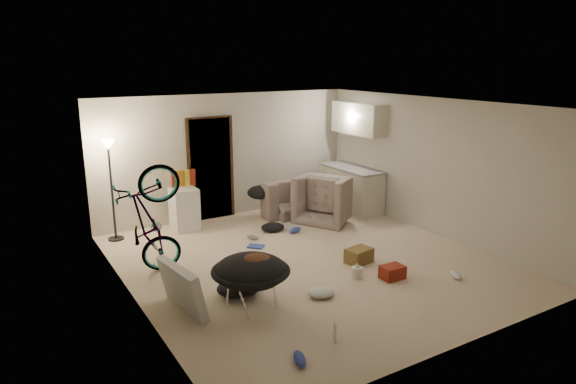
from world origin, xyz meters
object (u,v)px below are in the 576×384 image
floor_lamp (110,169)px  drink_case_b (392,272)px  sofa (300,198)px  drink_case_a (359,256)px  armchair (329,202)px  juicer (357,272)px  kitchen_counter (351,189)px  bicycle (151,246)px  tv_box (182,288)px  saucer_chair (251,278)px  mini_fridge (184,209)px

floor_lamp → drink_case_b: (3.11, -3.86, -1.21)m
floor_lamp → sofa: 3.95m
drink_case_a → drink_case_b: size_ratio=1.21×
armchair → juicer: size_ratio=4.47×
floor_lamp → drink_case_b: 5.10m
kitchen_counter → sofa: kitchen_counter is taller
bicycle → juicer: bicycle is taller
armchair → tv_box: bearing=89.6°
kitchen_counter → juicer: (-2.15, -2.92, -0.34)m
kitchen_counter → drink_case_b: bearing=-118.2°
saucer_chair → drink_case_a: size_ratio=2.48×
bicycle → sofa: bearing=-57.1°
drink_case_b → juicer: (-0.43, 0.29, -0.00)m
bicycle → drink_case_a: bearing=-104.0°
kitchen_counter → floor_lamp: bearing=172.3°
sofa → armchair: bearing=105.9°
juicer → saucer_chair: bearing=-178.5°
kitchen_counter → mini_fridge: 3.60m
kitchen_counter → tv_box: size_ratio=1.57×
armchair → tv_box: armchair is taller
sofa → juicer: (-1.13, -3.37, -0.19)m
sofa → mini_fridge: (-2.54, 0.10, 0.12)m
mini_fridge → drink_case_a: (1.80, -3.02, -0.28)m
armchair → saucer_chair: (-3.14, -2.65, 0.09)m
drink_case_b → bicycle: bearing=148.4°
tv_box → drink_case_a: tv_box is taller
sofa → juicer: bearing=71.8°
sofa → bicycle: bicycle is taller
floor_lamp → mini_fridge: floor_lamp is taller
bicycle → saucer_chair: size_ratio=1.71×
bicycle → mini_fridge: 2.14m
armchair → tv_box: (-3.92, -2.25, -0.03)m
kitchen_counter → bicycle: bicycle is taller
floor_lamp → sofa: (3.81, -0.20, -1.02)m
sofa → juicer: size_ratio=8.18×
saucer_chair → drink_case_a: 2.26m
sofa → bicycle: size_ratio=1.11×
kitchen_counter → juicer: bearing=-126.4°
armchair → kitchen_counter: bearing=-98.6°
saucer_chair → juicer: 1.82m
kitchen_counter → juicer: 3.64m
floor_lamp → armchair: bearing=-13.5°
floor_lamp → tv_box: floor_lamp is taller
juicer → armchair: bearing=62.6°
kitchen_counter → bicycle: bearing=-165.3°
mini_fridge → saucer_chair: 3.54m
armchair → saucer_chair: saucer_chair is taller
floor_lamp → juicer: bearing=-53.1°
floor_lamp → drink_case_b: bearing=-51.1°
bicycle → mini_fridge: size_ratio=2.18×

